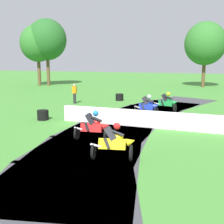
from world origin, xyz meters
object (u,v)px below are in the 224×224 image
motorcycle_trailing_red (93,126)px  track_marshal (75,94)px  motorcycle_fourth_yellow (114,142)px  motorcycle_lead_green (167,102)px  motorcycle_chase_blue (148,106)px  tire_stack_mid_a (43,115)px  tire_stack_near (119,97)px

motorcycle_trailing_red → track_marshal: size_ratio=1.03×
motorcycle_trailing_red → track_marshal: track_marshal is taller
motorcycle_fourth_yellow → track_marshal: 13.78m
motorcycle_lead_green → motorcycle_chase_blue: (-0.98, -1.89, 0.01)m
motorcycle_lead_green → tire_stack_mid_a: motorcycle_lead_green is taller
motorcycle_trailing_red → motorcycle_fourth_yellow: 2.70m
motorcycle_trailing_red → motorcycle_chase_blue: bearing=78.9°
motorcycle_chase_blue → tire_stack_near: (-3.71, 6.06, -0.36)m
motorcycle_chase_blue → track_marshal: bearing=154.3°
tire_stack_near → motorcycle_lead_green: bearing=-41.6°
tire_stack_mid_a → motorcycle_trailing_red: bearing=-34.7°
motorcycle_chase_blue → motorcycle_fourth_yellow: bearing=-87.1°
tire_stack_mid_a → tire_stack_near: bearing=77.3°
motorcycle_lead_green → tire_stack_near: size_ratio=2.46×
motorcycle_chase_blue → tire_stack_near: 7.12m
track_marshal → tire_stack_mid_a: bearing=-81.7°
tire_stack_near → track_marshal: 4.17m
motorcycle_chase_blue → motorcycle_trailing_red: (-1.25, -6.39, -0.02)m
motorcycle_lead_green → tire_stack_near: 6.29m
motorcycle_lead_green → tire_stack_mid_a: (-6.78, -5.13, -0.35)m
track_marshal → motorcycle_fourth_yellow: bearing=-58.6°
motorcycle_lead_green → tire_stack_mid_a: 8.51m
track_marshal → motorcycle_chase_blue: bearing=-25.7°
motorcycle_trailing_red → tire_stack_near: motorcycle_trailing_red is taller
motorcycle_trailing_red → track_marshal: (-5.50, 9.64, 0.18)m
motorcycle_chase_blue → tire_stack_near: size_ratio=2.46×
motorcycle_chase_blue → motorcycle_fourth_yellow: (0.43, -8.51, -0.02)m
track_marshal → motorcycle_trailing_red: bearing=-60.3°
motorcycle_chase_blue → tire_stack_mid_a: 6.65m
motorcycle_trailing_red → motorcycle_fourth_yellow: size_ratio=1.01×
tire_stack_near → track_marshal: bearing=-137.2°
motorcycle_fourth_yellow → tire_stack_near: motorcycle_fourth_yellow is taller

